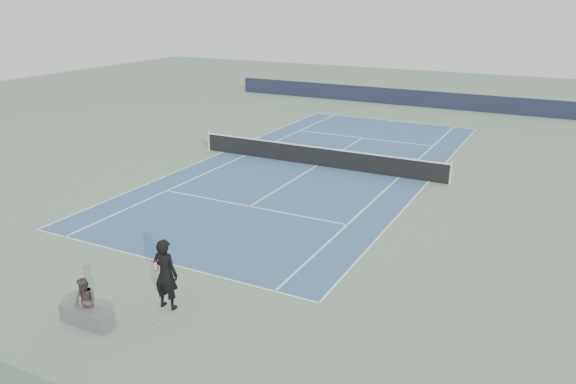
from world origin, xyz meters
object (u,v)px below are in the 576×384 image
at_px(tennis_ball, 160,325).
at_px(spectator_bench, 86,309).
at_px(tennis_player, 166,274).
at_px(tennis_net, 317,156).

distance_m(tennis_ball, spectator_bench, 1.88).
distance_m(tennis_player, spectator_bench, 2.10).
bearing_deg(tennis_player, tennis_net, 98.12).
xyz_separation_m(tennis_ball, spectator_bench, (-1.66, -0.77, 0.41)).
relative_size(tennis_net, spectator_bench, 8.63).
bearing_deg(tennis_net, tennis_player, -81.88).
height_order(tennis_net, tennis_ball, tennis_net).
relative_size(tennis_player, tennis_ball, 27.75).
bearing_deg(tennis_ball, tennis_player, 115.66).
bearing_deg(tennis_player, spectator_bench, -128.49).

